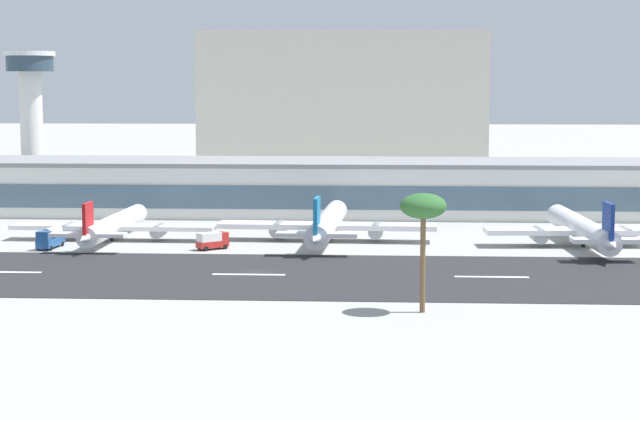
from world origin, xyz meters
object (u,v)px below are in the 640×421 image
control_tower (31,106)px  airliner_red_tail_gate_0 (112,226)px  palm_tree_1 (423,209)px  service_box_truck_1 (212,240)px  terminal_building (349,187)px  service_fuel_truck_0 (50,238)px  distant_hotel_block (343,105)px  airliner_navy_tail_gate_2 (583,230)px  airliner_blue_tail_gate_1 (327,225)px

control_tower → airliner_red_tail_gate_0: size_ratio=0.88×
palm_tree_1 → service_box_truck_1: bearing=123.8°
control_tower → palm_tree_1: size_ratio=2.42×
terminal_building → service_box_truck_1: terminal_building is taller
control_tower → palm_tree_1: control_tower is taller
terminal_building → service_fuel_truck_0: size_ratio=21.72×
distant_hotel_block → airliner_navy_tail_gate_2: bearing=-72.3°
airliner_blue_tail_gate_1 → service_box_truck_1: size_ratio=8.38×
terminal_building → service_fuel_truck_0: 81.55m
service_fuel_truck_0 → service_box_truck_1: size_ratio=1.41×
service_box_truck_1 → palm_tree_1: 68.90m
terminal_building → service_box_truck_1: size_ratio=30.68×
airliner_navy_tail_gate_2 → service_fuel_truck_0: 102.17m
service_fuel_truck_0 → control_tower: bearing=-155.7°
airliner_blue_tail_gate_1 → service_fuel_truck_0: size_ratio=5.93×
control_tower → airliner_blue_tail_gate_1: (82.63, -73.16, -21.99)m
distant_hotel_block → service_fuel_truck_0: bearing=-106.3°
control_tower → service_fuel_truck_0: bearing=-70.3°
service_box_truck_1 → airliner_navy_tail_gate_2: bearing=-34.0°
terminal_building → airliner_blue_tail_gate_1: terminal_building is taller
distant_hotel_block → palm_tree_1: (19.18, -226.49, -9.95)m
control_tower → service_fuel_truck_0: (30.37, -84.99, -23.38)m
terminal_building → palm_tree_1: palm_tree_1 is taller
distant_hotel_block → palm_tree_1: 227.52m
airliner_navy_tail_gate_2 → distant_hotel_block: bearing=14.7°
distant_hotel_block → airliner_red_tail_gate_0: bearing=-104.2°
control_tower → airliner_navy_tail_gate_2: size_ratio=0.79×
service_box_truck_1 → service_fuel_truck_0: bearing=140.3°
palm_tree_1 → distant_hotel_block: bearing=94.8°
distant_hotel_block → airliner_blue_tail_gate_1: bearing=-89.1°
service_fuel_truck_0 → palm_tree_1: bearing=55.4°
distant_hotel_block → airliner_red_tail_gate_0: distant_hotel_block is taller
distant_hotel_block → service_fuel_truck_0: size_ratio=10.94×
airliner_blue_tail_gate_1 → airliner_navy_tail_gate_2: 49.85m
terminal_building → airliner_blue_tail_gate_1: size_ratio=3.66×
airliner_blue_tail_gate_1 → service_box_truck_1: 24.16m
palm_tree_1 → service_fuel_truck_0: bearing=140.8°
service_box_truck_1 → terminal_building: bearing=28.2°
airliner_red_tail_gate_0 → service_box_truck_1: bearing=-114.2°
airliner_red_tail_gate_0 → service_fuel_truck_0: (-9.41, -10.40, -0.98)m
distant_hotel_block → airliner_navy_tail_gate_2: distant_hotel_block is taller
airliner_red_tail_gate_0 → airliner_navy_tail_gate_2: bearing=-90.8°
distant_hotel_block → airliner_blue_tail_gate_1: distant_hotel_block is taller
airliner_blue_tail_gate_1 → control_tower: bearing=50.9°
airliner_blue_tail_gate_1 → airliner_navy_tail_gate_2: (49.65, -4.54, -0.06)m
distant_hotel_block → service_box_truck_1: (-18.55, -170.21, -22.47)m
airliner_navy_tail_gate_2 → service_box_truck_1: size_ratio=8.23×
distant_hotel_block → airliner_blue_tail_gate_1: size_ratio=1.84×
airliner_red_tail_gate_0 → control_tower: bearing=29.2°
control_tower → airliner_navy_tail_gate_2: bearing=-30.4°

